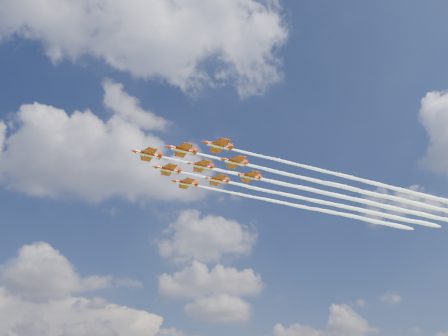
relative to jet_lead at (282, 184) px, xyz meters
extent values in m
cylinder|color=#A72509|center=(-52.33, -13.77, 0.00)|extent=(8.52, 3.30, 1.17)
cone|color=#A72509|center=(-57.47, -15.13, 0.00)|extent=(2.35, 1.67, 1.17)
cone|color=#A72509|center=(-47.49, -12.50, 0.00)|extent=(1.81, 1.43, 1.06)
ellipsoid|color=black|center=(-54.38, -14.32, 0.48)|extent=(2.38, 1.50, 0.76)
cube|color=#A72509|center=(-51.81, -13.64, -0.05)|extent=(5.78, 10.33, 0.15)
cube|color=#A72509|center=(-48.21, -12.69, 0.00)|extent=(2.41, 4.08, 0.13)
cube|color=#A72509|center=(-48.01, -12.64, 0.96)|extent=(1.68, 0.58, 1.91)
cube|color=silver|center=(-52.33, -13.77, -0.53)|extent=(7.95, 2.96, 0.13)
cylinder|color=#A72509|center=(-40.79, -18.75, 0.00)|extent=(8.52, 3.30, 1.17)
cone|color=#A72509|center=(-45.93, -20.11, 0.00)|extent=(2.35, 1.67, 1.17)
cone|color=#A72509|center=(-35.96, -17.48, 0.00)|extent=(1.81, 1.43, 1.06)
ellipsoid|color=black|center=(-42.84, -19.29, 0.48)|extent=(2.38, 1.50, 0.76)
cube|color=#A72509|center=(-40.27, -18.62, -0.05)|extent=(5.78, 10.33, 0.15)
cube|color=#A72509|center=(-36.68, -17.67, 0.00)|extent=(2.41, 4.08, 0.13)
cube|color=#A72509|center=(-36.47, -17.62, 0.96)|extent=(1.68, 0.58, 1.91)
cube|color=silver|center=(-40.79, -18.75, -0.53)|extent=(7.95, 2.96, 0.13)
cylinder|color=#A72509|center=(-44.73, -3.76, 0.00)|extent=(8.52, 3.30, 1.17)
cone|color=#A72509|center=(-49.88, -5.11, 0.00)|extent=(2.35, 1.67, 1.17)
cone|color=#A72509|center=(-39.90, -2.49, 0.00)|extent=(1.81, 1.43, 1.06)
ellipsoid|color=black|center=(-46.79, -4.30, 0.48)|extent=(2.38, 1.50, 0.76)
cube|color=#A72509|center=(-44.22, -3.62, -0.05)|extent=(5.78, 10.33, 0.15)
cube|color=#A72509|center=(-40.62, -2.68, 0.00)|extent=(2.41, 4.08, 0.13)
cube|color=#A72509|center=(-40.42, -2.62, 0.96)|extent=(1.68, 0.58, 1.91)
cube|color=silver|center=(-44.73, -3.76, -0.53)|extent=(7.95, 2.96, 0.13)
cylinder|color=#A72509|center=(-29.25, -23.73, 0.00)|extent=(8.52, 3.30, 1.17)
cone|color=#A72509|center=(-34.39, -25.08, 0.00)|extent=(2.35, 1.67, 1.17)
cone|color=#A72509|center=(-24.42, -22.46, 0.00)|extent=(1.81, 1.43, 1.06)
ellipsoid|color=black|center=(-31.31, -24.27, 0.48)|extent=(2.38, 1.50, 0.76)
cube|color=#A72509|center=(-28.74, -23.60, -0.05)|extent=(5.78, 10.33, 0.15)
cube|color=#A72509|center=(-25.14, -22.65, 0.00)|extent=(2.41, 4.08, 0.13)
cube|color=#A72509|center=(-24.93, -22.59, 0.96)|extent=(1.68, 0.58, 1.91)
cube|color=silver|center=(-29.25, -23.73, -0.53)|extent=(7.95, 2.96, 0.13)
cylinder|color=#A72509|center=(-33.20, -8.74, 0.00)|extent=(8.52, 3.30, 1.17)
cone|color=#A72509|center=(-38.34, -10.09, 0.00)|extent=(2.35, 1.67, 1.17)
cone|color=#A72509|center=(-28.36, -7.47, 0.00)|extent=(1.81, 1.43, 1.06)
ellipsoid|color=black|center=(-35.25, -9.28, 0.48)|extent=(2.38, 1.50, 0.76)
cube|color=#A72509|center=(-32.68, -8.60, -0.05)|extent=(5.78, 10.33, 0.15)
cube|color=#A72509|center=(-29.08, -7.66, 0.00)|extent=(2.41, 4.08, 0.13)
cube|color=#A72509|center=(-28.88, -7.60, 0.96)|extent=(1.68, 0.58, 1.91)
cube|color=silver|center=(-33.20, -8.74, -0.53)|extent=(7.95, 2.96, 0.13)
cylinder|color=#A72509|center=(-37.14, 6.25, 0.00)|extent=(8.52, 3.30, 1.17)
cone|color=#A72509|center=(-42.28, 4.90, 0.00)|extent=(2.35, 1.67, 1.17)
cone|color=#A72509|center=(-32.31, 7.53, 0.00)|extent=(1.81, 1.43, 1.06)
ellipsoid|color=black|center=(-39.20, 5.71, 0.48)|extent=(2.38, 1.50, 0.76)
cube|color=#A72509|center=(-36.63, 6.39, -0.05)|extent=(5.78, 10.33, 0.15)
cube|color=#A72509|center=(-33.03, 7.34, 0.00)|extent=(2.41, 4.08, 0.13)
cube|color=#A72509|center=(-32.82, 7.39, 0.96)|extent=(1.68, 0.58, 1.91)
cube|color=silver|center=(-37.14, 6.25, -0.53)|extent=(7.95, 2.96, 0.13)
cylinder|color=#A72509|center=(-21.66, -13.72, 0.00)|extent=(8.52, 3.30, 1.17)
cone|color=#A72509|center=(-26.80, -15.07, 0.00)|extent=(2.35, 1.67, 1.17)
cone|color=#A72509|center=(-16.83, -12.45, 0.00)|extent=(1.81, 1.43, 1.06)
ellipsoid|color=black|center=(-23.71, -14.26, 0.48)|extent=(2.38, 1.50, 0.76)
cube|color=#A72509|center=(-21.14, -13.58, -0.05)|extent=(5.78, 10.33, 0.15)
cube|color=#A72509|center=(-17.54, -12.63, 0.00)|extent=(2.41, 4.08, 0.13)
cube|color=#A72509|center=(-17.34, -12.58, 0.96)|extent=(1.68, 0.58, 1.91)
cube|color=silver|center=(-21.66, -13.72, -0.53)|extent=(7.95, 2.96, 0.13)
cylinder|color=#A72509|center=(-25.60, 1.28, 0.00)|extent=(8.52, 3.30, 1.17)
cone|color=#A72509|center=(-30.74, -0.08, 0.00)|extent=(2.35, 1.67, 1.17)
cone|color=#A72509|center=(-20.77, 2.55, 0.00)|extent=(1.81, 1.43, 1.06)
ellipsoid|color=black|center=(-27.66, 0.73, 0.48)|extent=(2.38, 1.50, 0.76)
cube|color=#A72509|center=(-25.09, 1.41, -0.05)|extent=(5.78, 10.33, 0.15)
cube|color=#A72509|center=(-21.49, 2.36, 0.00)|extent=(2.41, 4.08, 0.13)
cube|color=#A72509|center=(-21.29, 2.41, 0.96)|extent=(1.68, 0.58, 1.91)
cube|color=silver|center=(-25.60, 1.28, -0.53)|extent=(7.95, 2.96, 0.13)
cylinder|color=#A72509|center=(-14.07, -3.70, 0.00)|extent=(8.52, 3.30, 1.17)
cone|color=#A72509|center=(-19.21, -5.06, 0.00)|extent=(2.35, 1.67, 1.17)
cone|color=#A72509|center=(-9.23, -2.43, 0.00)|extent=(1.81, 1.43, 1.06)
ellipsoid|color=black|center=(-16.12, -4.24, 0.48)|extent=(2.38, 1.50, 0.76)
cube|color=#A72509|center=(-13.55, -3.57, -0.05)|extent=(5.78, 10.33, 0.15)
cube|color=#A72509|center=(-9.95, -2.62, 0.00)|extent=(2.41, 4.08, 0.13)
cube|color=#A72509|center=(-9.75, -2.57, 0.96)|extent=(1.68, 0.58, 1.91)
cube|color=silver|center=(-14.07, -3.70, -0.53)|extent=(7.95, 2.96, 0.13)
camera|label=1|loc=(-49.44, -146.25, -76.00)|focal=35.00mm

